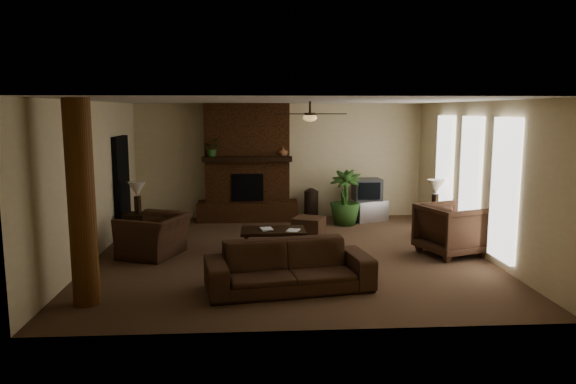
{
  "coord_description": "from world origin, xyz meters",
  "views": [
    {
      "loc": [
        -0.63,
        -9.62,
        2.64
      ],
      "look_at": [
        0.0,
        0.4,
        1.1
      ],
      "focal_mm": 33.39,
      "sensor_mm": 36.0,
      "label": 1
    }
  ],
  "objects": [
    {
      "name": "fireplace",
      "position": [
        -0.8,
        3.22,
        1.16
      ],
      "size": [
        2.4,
        0.7,
        2.8
      ],
      "color": "#532E16",
      "rests_on": "ground"
    },
    {
      "name": "book_a",
      "position": [
        -0.52,
        0.12,
        0.57
      ],
      "size": [
        0.22,
        0.07,
        0.29
      ],
      "primitive_type": "imported",
      "rotation": [
        0.0,
        0.0,
        0.19
      ],
      "color": "#999999",
      "rests_on": "coffee_table"
    },
    {
      "name": "doorway",
      "position": [
        -3.44,
        1.8,
        1.05
      ],
      "size": [
        0.1,
        1.0,
        2.1
      ],
      "primitive_type": "cube",
      "color": "black",
      "rests_on": "ground"
    },
    {
      "name": "book_b",
      "position": [
        -0.03,
        0.03,
        0.58
      ],
      "size": [
        0.21,
        0.09,
        0.29
      ],
      "primitive_type": "imported",
      "rotation": [
        0.0,
        0.0,
        -0.33
      ],
      "color": "#999999",
      "rests_on": "coffee_table"
    },
    {
      "name": "mantel_vase",
      "position": [
        0.05,
        2.99,
        1.67
      ],
      "size": [
        0.23,
        0.24,
        0.22
      ],
      "primitive_type": "imported",
      "rotation": [
        0.0,
        0.0,
        0.04
      ],
      "color": "brown",
      "rests_on": "fireplace"
    },
    {
      "name": "log_column",
      "position": [
        -2.95,
        -2.4,
        1.4
      ],
      "size": [
        0.36,
        0.36,
        2.8
      ],
      "primitive_type": "cylinder",
      "color": "brown",
      "rests_on": "ground"
    },
    {
      "name": "windows",
      "position": [
        3.45,
        0.2,
        1.35
      ],
      "size": [
        0.08,
        3.65,
        2.35
      ],
      "color": "white",
      "rests_on": "ground"
    },
    {
      "name": "tv",
      "position": [
        2.06,
        2.89,
        0.76
      ],
      "size": [
        0.68,
        0.56,
        0.52
      ],
      "color": "#3C3C3E",
      "rests_on": "tv_stand"
    },
    {
      "name": "coffee_table",
      "position": [
        -0.3,
        0.17,
        0.37
      ],
      "size": [
        1.2,
        0.7,
        0.43
      ],
      "color": "black",
      "rests_on": "ground"
    },
    {
      "name": "ottoman",
      "position": [
        0.5,
        1.4,
        0.2
      ],
      "size": [
        0.79,
        0.79,
        0.4
      ],
      "primitive_type": "cube",
      "rotation": [
        0.0,
        0.0,
        -0.41
      ],
      "color": "#412A1C",
      "rests_on": "ground"
    },
    {
      "name": "floor_plant",
      "position": [
        1.45,
        2.48,
        0.36
      ],
      "size": [
        1.07,
        1.43,
        0.71
      ],
      "primitive_type": "imported",
      "rotation": [
        0.0,
        0.0,
        -0.32
      ],
      "color": "#2E5421",
      "rests_on": "ground"
    },
    {
      "name": "sofa",
      "position": [
        -0.14,
        -1.99,
        0.48
      ],
      "size": [
        2.52,
        1.1,
        0.95
      ],
      "primitive_type": "imported",
      "rotation": [
        0.0,
        0.0,
        0.17
      ],
      "color": "#412A1C",
      "rests_on": "ground"
    },
    {
      "name": "lamp_right",
      "position": [
        3.15,
        1.23,
        1.0
      ],
      "size": [
        0.45,
        0.45,
        0.65
      ],
      "color": "black",
      "rests_on": "side_table_right"
    },
    {
      "name": "armchair_right",
      "position": [
        2.97,
        -0.24,
        0.52
      ],
      "size": [
        1.24,
        1.28,
        1.04
      ],
      "primitive_type": "imported",
      "rotation": [
        0.0,
        0.0,
        1.92
      ],
      "color": "#412A1C",
      "rests_on": "ground"
    },
    {
      "name": "tv_stand",
      "position": [
        2.1,
        2.89,
        0.25
      ],
      "size": [
        0.98,
        0.8,
        0.5
      ],
      "primitive_type": "cube",
      "rotation": [
        0.0,
        0.0,
        0.42
      ],
      "color": "#B3B3B5",
      "rests_on": "ground"
    },
    {
      "name": "mantel_plant",
      "position": [
        -1.61,
        2.97,
        1.72
      ],
      "size": [
        0.46,
        0.49,
        0.33
      ],
      "primitive_type": "imported",
      "rotation": [
        0.0,
        0.0,
        -0.21
      ],
      "color": "#2E5421",
      "rests_on": "fireplace"
    },
    {
      "name": "side_table_left",
      "position": [
        -3.04,
        1.29,
        0.28
      ],
      "size": [
        0.52,
        0.52,
        0.55
      ],
      "primitive_type": "cube",
      "rotation": [
        0.0,
        0.0,
        -0.05
      ],
      "color": "black",
      "rests_on": "ground"
    },
    {
      "name": "ceiling_fan",
      "position": [
        0.4,
        0.3,
        2.53
      ],
      "size": [
        1.35,
        1.35,
        0.37
      ],
      "color": "black",
      "rests_on": "ceiling"
    },
    {
      "name": "floor_vase",
      "position": [
        0.74,
        3.15,
        0.43
      ],
      "size": [
        0.34,
        0.34,
        0.77
      ],
      "color": "#2E2019",
      "rests_on": "ground"
    },
    {
      "name": "side_table_right",
      "position": [
        3.15,
        1.28,
        0.28
      ],
      "size": [
        0.62,
        0.62,
        0.55
      ],
      "primitive_type": "cube",
      "rotation": [
        0.0,
        0.0,
        0.28
      ],
      "color": "black",
      "rests_on": "ground"
    },
    {
      "name": "armchair_left",
      "position": [
        -2.47,
        0.04,
        0.5
      ],
      "size": [
        1.11,
        1.34,
        1.0
      ],
      "primitive_type": "imported",
      "rotation": [
        0.0,
        0.0,
        -1.94
      ],
      "color": "#412A1C",
      "rests_on": "ground"
    },
    {
      "name": "lamp_left",
      "position": [
        -3.02,
        1.31,
        1.0
      ],
      "size": [
        0.43,
        0.43,
        0.65
      ],
      "color": "black",
      "rests_on": "side_table_left"
    },
    {
      "name": "room_shell",
      "position": [
        0.0,
        0.0,
        1.4
      ],
      "size": [
        7.0,
        7.0,
        7.0
      ],
      "color": "brown",
      "rests_on": "ground"
    }
  ]
}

